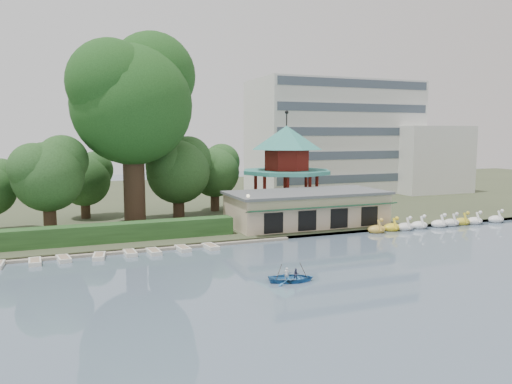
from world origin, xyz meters
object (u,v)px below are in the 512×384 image
boathouse (307,208)px  big_tree (133,95)px  pavilion (286,160)px  dock (119,251)px  rowboat_with_passengers (291,275)px

boathouse → big_tree: size_ratio=0.83×
boathouse → pavilion: 11.43m
dock → pavilion: size_ratio=2.52×
dock → rowboat_with_passengers: bearing=-52.3°
dock → big_tree: size_ratio=1.52×
dock → pavilion: (24.00, 14.80, 7.36)m
boathouse → dock: bearing=-167.8°
dock → boathouse: bearing=12.2°
dock → big_tree: 19.07m
boathouse → pavilion: pavilion is taller
dock → rowboat_with_passengers: 17.87m
big_tree → rowboat_with_passengers: (7.75, -25.15, -14.86)m
big_tree → rowboat_with_passengers: bearing=-72.9°
pavilion → big_tree: bearing=-169.7°
pavilion → rowboat_with_passengers: (-13.07, -28.93, -6.99)m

